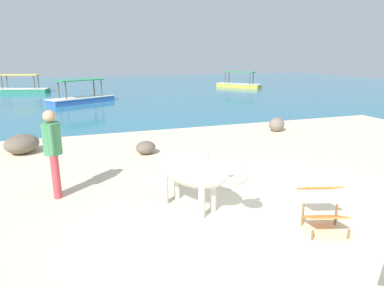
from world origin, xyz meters
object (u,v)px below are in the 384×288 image
object	(u,v)px
person_standing	(53,147)
cow	(191,170)
boat_green	(21,89)
boat_blue	(81,98)
boat_yellow	(239,84)
deck_chair_far	(322,203)

from	to	relation	value
person_standing	cow	bearing A→B (deg)	147.21
boat_green	boat_blue	bearing A→B (deg)	-45.33
boat_blue	boat_green	world-z (taller)	same
cow	boat_blue	world-z (taller)	boat_blue
cow	boat_blue	size ratio (longest dim) A/B	0.48
person_standing	boat_yellow	size ratio (longest dim) A/B	0.46
cow	deck_chair_far	world-z (taller)	cow
deck_chair_far	person_standing	size ratio (longest dim) A/B	0.55
cow	person_standing	world-z (taller)	person_standing
cow	person_standing	xyz separation A→B (m)	(-2.18, 1.29, 0.25)
deck_chair_far	boat_blue	distance (m)	16.08
person_standing	boat_green	xyz separation A→B (m)	(-3.24, 19.98, -0.70)
person_standing	boat_blue	xyz separation A→B (m)	(0.68, 13.23, -0.70)
person_standing	boat_blue	size ratio (longest dim) A/B	0.43
deck_chair_far	boat_blue	xyz separation A→B (m)	(-3.17, 15.76, -0.13)
deck_chair_far	person_standing	bearing A→B (deg)	-106.41
deck_chair_far	boat_green	distance (m)	23.59
boat_blue	deck_chair_far	bearing A→B (deg)	-107.97
deck_chair_far	boat_yellow	bearing A→B (deg)	173.07
boat_yellow	deck_chair_far	bearing A→B (deg)	115.33
person_standing	boat_yellow	xyz separation A→B (m)	(13.22, 18.70, -0.70)
cow	boat_green	world-z (taller)	boat_green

